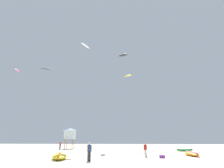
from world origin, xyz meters
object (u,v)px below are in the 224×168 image
(kite_grounded_mid, at_px, (59,156))
(cooler_box, at_px, (103,155))
(kite_aloft_0, at_px, (123,55))
(kite_aloft_1, at_px, (128,76))
(person_left, at_px, (145,149))
(kite_aloft_4, at_px, (85,45))
(kite_aloft_2, at_px, (46,69))
(kite_aloft_3, at_px, (18,70))
(kite_grounded_far, at_px, (192,154))
(kite_grounded_near, at_px, (185,150))
(person_foreground, at_px, (89,150))
(person_midground, at_px, (60,145))
(lifeguard_tower, at_px, (70,133))
(gear_bag, at_px, (162,157))

(kite_grounded_mid, relative_size, cooler_box, 9.63)
(kite_aloft_0, relative_size, kite_aloft_1, 0.84)
(person_left, distance_m, kite_aloft_4, 26.56)
(kite_aloft_2, height_order, kite_aloft_4, kite_aloft_4)
(kite_aloft_3, bearing_deg, kite_aloft_4, 29.67)
(kite_aloft_1, bearing_deg, kite_grounded_far, -76.05)
(cooler_box, relative_size, kite_aloft_3, 0.24)
(kite_grounded_near, bearing_deg, cooler_box, -141.48)
(person_foreground, bearing_deg, kite_grounded_near, -83.65)
(person_midground, height_order, lifeguard_tower, lifeguard_tower)
(kite_grounded_near, relative_size, kite_aloft_1, 1.02)
(person_foreground, xyz_separation_m, kite_aloft_1, (4.47, 35.23, 17.97))
(person_left, height_order, kite_grounded_far, person_left)
(person_left, distance_m, kite_grounded_near, 13.19)
(kite_aloft_1, bearing_deg, person_left, -87.59)
(kite_grounded_near, relative_size, kite_aloft_3, 1.41)
(person_foreground, bearing_deg, person_left, -93.38)
(kite_grounded_far, relative_size, lifeguard_tower, 1.03)
(kite_grounded_near, bearing_deg, gear_bag, -115.31)
(lifeguard_tower, bearing_deg, cooler_box, -62.89)
(person_midground, xyz_separation_m, kite_grounded_near, (21.84, -3.27, -0.73))
(person_left, xyz_separation_m, kite_aloft_2, (-22.86, 25.52, 18.88))
(lifeguard_tower, relative_size, kite_aloft_0, 1.57)
(kite_aloft_0, relative_size, kite_aloft_2, 0.88)
(gear_bag, bearing_deg, person_foreground, -153.39)
(person_foreground, bearing_deg, kite_aloft_1, -51.18)
(kite_aloft_0, bearing_deg, kite_aloft_1, 72.83)
(kite_grounded_far, bearing_deg, kite_aloft_0, 109.00)
(cooler_box, bearing_deg, kite_aloft_4, 112.04)
(kite_grounded_far, distance_m, kite_aloft_4, 28.89)
(lifeguard_tower, relative_size, kite_aloft_3, 1.81)
(person_foreground, xyz_separation_m, kite_grounded_far, (11.51, 6.86, -0.78))
(kite_grounded_near, distance_m, kite_aloft_0, 29.52)
(cooler_box, bearing_deg, kite_grounded_near, 38.52)
(kite_aloft_4, bearing_deg, kite_aloft_2, 137.81)
(gear_bag, xyz_separation_m, kite_aloft_0, (-4.23, 27.36, 23.26))
(lifeguard_tower, height_order, kite_aloft_2, kite_aloft_2)
(kite_aloft_2, bearing_deg, kite_grounded_far, -39.46)
(kite_grounded_far, distance_m, cooler_box, 10.84)
(person_midground, xyz_separation_m, kite_aloft_4, (4.09, 0.01, 19.95))
(gear_bag, height_order, kite_aloft_4, kite_aloft_4)
(kite_grounded_mid, height_order, kite_aloft_3, kite_aloft_3)
(person_foreground, xyz_separation_m, cooler_box, (0.71, 5.93, -0.86))
(person_midground, xyz_separation_m, gear_bag, (16.11, -15.38, -0.75))
(kite_grounded_far, relative_size, kite_aloft_1, 1.35)
(lifeguard_tower, bearing_deg, kite_aloft_3, -126.58)
(kite_grounded_far, bearing_deg, kite_aloft_2, 140.54)
(person_left, distance_m, kite_grounded_far, 6.13)
(gear_bag, bearing_deg, kite_aloft_0, 98.78)
(cooler_box, bearing_deg, person_midground, 125.61)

